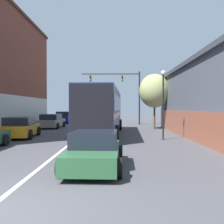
# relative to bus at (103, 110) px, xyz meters

# --- Properties ---
(lane_center_line) EXTENTS (0.14, 43.16, 0.01)m
(lane_center_line) POSITION_rel_bus_xyz_m (-1.61, 0.11, -1.92)
(lane_center_line) COLOR silver
(lane_center_line) RESTS_ON ground_plane
(bus) EXTENTS (3.21, 12.83, 3.43)m
(bus) POSITION_rel_bus_xyz_m (0.00, 0.00, 0.00)
(bus) COLOR navy
(bus) RESTS_ON ground_plane
(hatchback_foreground) EXTENTS (2.02, 4.03, 1.25)m
(hatchback_foreground) POSITION_rel_bus_xyz_m (0.27, -11.33, -1.33)
(hatchback_foreground) COLOR #285633
(hatchback_foreground) RESTS_ON ground_plane
(parked_car_left_mid) EXTENTS (2.43, 4.48, 1.44)m
(parked_car_left_mid) POSITION_rel_bus_xyz_m (-5.62, -2.23, -1.24)
(parked_car_left_mid) COLOR orange
(parked_car_left_mid) RESTS_ON ground_plane
(parked_car_left_far) EXTENTS (2.22, 4.58, 1.43)m
(parked_car_left_far) POSITION_rel_bus_xyz_m (-5.58, 6.48, -1.25)
(parked_car_left_far) COLOR slate
(parked_car_left_far) RESTS_ON ground_plane
(parked_car_left_distant) EXTENTS (2.48, 4.74, 1.55)m
(parked_car_left_distant) POSITION_rel_bus_xyz_m (-6.10, 15.28, -1.19)
(parked_car_left_distant) COLOR navy
(parked_car_left_distant) RESTS_ON ground_plane
(traffic_signal_gantry) EXTENTS (7.15, 0.36, 6.50)m
(traffic_signal_gantry) POSITION_rel_bus_xyz_m (1.88, 11.68, 2.74)
(traffic_signal_gantry) COLOR black
(traffic_signal_gantry) RESTS_ON ground_plane
(street_lamp) EXTENTS (0.30, 0.30, 4.47)m
(street_lamp) POSITION_rel_bus_xyz_m (4.08, -3.41, 0.60)
(street_lamp) COLOR black
(street_lamp) RESTS_ON ground_plane
(street_tree_near) EXTENTS (2.96, 2.67, 5.35)m
(street_tree_near) POSITION_rel_bus_xyz_m (4.80, 5.14, 1.78)
(street_tree_near) COLOR #4C3823
(street_tree_near) RESTS_ON ground_plane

